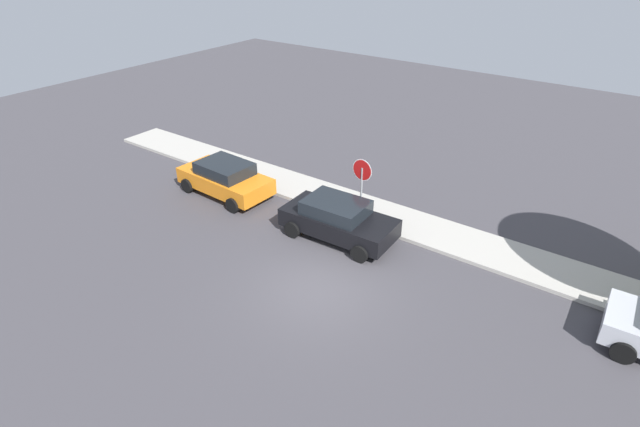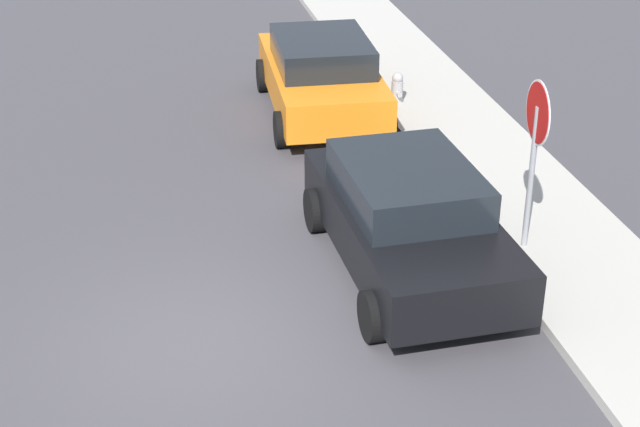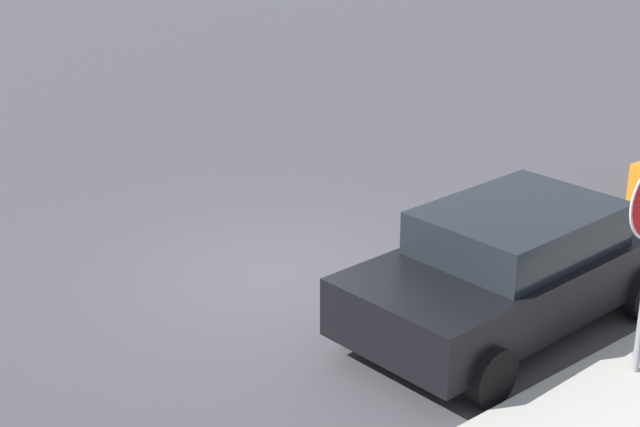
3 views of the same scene
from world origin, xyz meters
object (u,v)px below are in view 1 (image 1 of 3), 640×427
at_px(parked_car_black, 338,219).
at_px(parked_car_orange, 225,178).
at_px(fire_hydrant, 249,175).
at_px(stop_sign, 362,178).

height_order(parked_car_black, parked_car_orange, parked_car_black).
bearing_deg(fire_hydrant, stop_sign, 1.70).
height_order(stop_sign, parked_car_black, stop_sign).
xyz_separation_m(parked_car_orange, fire_hydrant, (0.02, 1.46, -0.41)).
distance_m(stop_sign, parked_car_black, 1.98).
distance_m(parked_car_black, fire_hydrant, 6.08).
xyz_separation_m(stop_sign, parked_car_black, (0.07, -1.71, -0.99)).
xyz_separation_m(parked_car_black, fire_hydrant, (-5.87, 1.54, -0.42)).
bearing_deg(parked_car_black, parked_car_orange, 179.26).
height_order(parked_car_orange, fire_hydrant, parked_car_orange).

